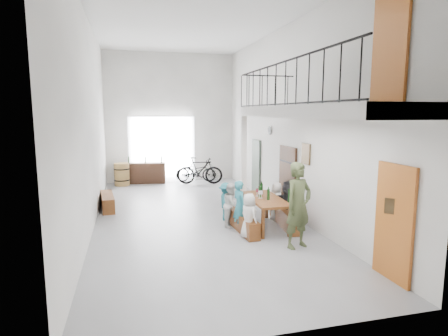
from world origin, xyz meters
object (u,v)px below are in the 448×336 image
object	(u,v)px
bicycle_near	(196,171)
serving_counter	(146,173)
tasting_table	(265,201)
host_standing	(298,205)
oak_barrel	(122,174)
bench_inner	(242,222)
side_bench	(108,202)

from	to	relation	value
bicycle_near	serving_counter	bearing A→B (deg)	100.21
tasting_table	bicycle_near	size ratio (longest dim) A/B	1.13
tasting_table	host_standing	size ratio (longest dim) A/B	1.03
serving_counter	bicycle_near	size ratio (longest dim) A/B	0.95
oak_barrel	serving_counter	xyz separation A→B (m)	(0.97, 0.26, -0.02)
bench_inner	oak_barrel	xyz separation A→B (m)	(-3.05, 6.92, 0.25)
side_bench	oak_barrel	bearing A→B (deg)	84.26
host_standing	bench_inner	bearing A→B (deg)	100.21
bench_inner	serving_counter	xyz separation A→B (m)	(-2.08, 7.18, 0.22)
bench_inner	host_standing	bearing A→B (deg)	-62.11
bench_inner	host_standing	distance (m)	1.84
side_bench	oak_barrel	distance (m)	3.84
bicycle_near	side_bench	bearing A→B (deg)	152.70
tasting_table	side_bench	world-z (taller)	tasting_table
host_standing	tasting_table	bearing A→B (deg)	77.19
bench_inner	side_bench	world-z (taller)	side_bench
tasting_table	serving_counter	size ratio (longest dim) A/B	1.20
serving_counter	bicycle_near	distance (m)	2.14
tasting_table	bench_inner	size ratio (longest dim) A/B	1.08
side_bench	oak_barrel	world-z (taller)	oak_barrel
tasting_table	host_standing	bearing A→B (deg)	-80.87
bench_inner	bicycle_near	bearing A→B (deg)	87.08
side_bench	oak_barrel	size ratio (longest dim) A/B	1.75
oak_barrel	host_standing	bearing A→B (deg)	-65.01
oak_barrel	side_bench	bearing A→B (deg)	-95.74
bench_inner	tasting_table	bearing A→B (deg)	4.93
serving_counter	bicycle_near	bearing A→B (deg)	3.58
tasting_table	serving_counter	world-z (taller)	serving_counter
tasting_table	bicycle_near	xyz separation A→B (m)	(-0.60, 6.94, -0.25)
oak_barrel	bicycle_near	distance (m)	3.11
tasting_table	oak_barrel	distance (m)	7.78
oak_barrel	tasting_table	bearing A→B (deg)	-61.55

